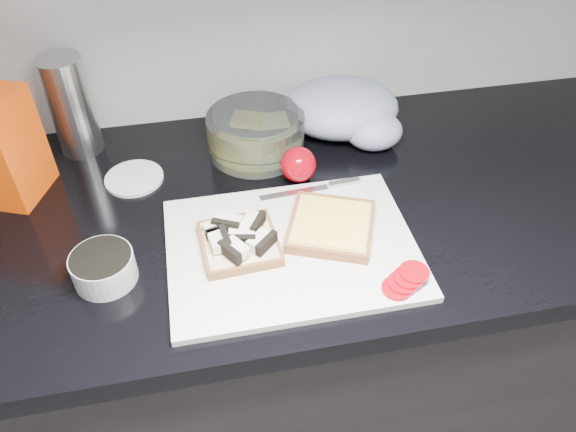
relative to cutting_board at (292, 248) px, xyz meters
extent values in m
cube|color=black|center=(-0.10, 0.13, -0.48)|extent=(3.50, 0.60, 0.86)
cube|color=black|center=(-0.10, 0.13, -0.03)|extent=(3.50, 0.64, 0.04)
cube|color=silver|center=(0.00, 0.00, 0.00)|extent=(0.40, 0.30, 0.01)
cube|color=#C6AE8B|center=(-0.08, 0.01, 0.01)|extent=(0.13, 0.13, 0.02)
cube|color=silver|center=(-0.11, 0.04, 0.03)|extent=(0.05, 0.03, 0.02)
cube|color=black|center=(-0.11, 0.04, 0.03)|extent=(0.05, 0.02, 0.02)
cube|color=silver|center=(-0.10, 0.05, 0.03)|extent=(0.05, 0.04, 0.02)
cube|color=black|center=(-0.10, 0.05, 0.03)|extent=(0.05, 0.03, 0.02)
cube|color=silver|center=(-0.06, 0.04, 0.03)|extent=(0.04, 0.05, 0.02)
cube|color=black|center=(-0.06, 0.04, 0.03)|extent=(0.03, 0.04, 0.02)
cube|color=silver|center=(-0.12, 0.01, 0.03)|extent=(0.03, 0.05, 0.02)
cube|color=black|center=(-0.12, 0.01, 0.03)|extent=(0.02, 0.05, 0.02)
cube|color=silver|center=(-0.08, 0.01, 0.03)|extent=(0.05, 0.03, 0.02)
cube|color=black|center=(-0.08, 0.01, 0.03)|extent=(0.05, 0.02, 0.02)
cube|color=silver|center=(-0.05, 0.00, 0.03)|extent=(0.05, 0.05, 0.02)
cube|color=black|center=(-0.05, 0.00, 0.03)|extent=(0.04, 0.04, 0.02)
cube|color=silver|center=(-0.09, -0.02, 0.03)|extent=(0.04, 0.05, 0.02)
cube|color=black|center=(-0.09, -0.02, 0.03)|extent=(0.03, 0.04, 0.02)
cube|color=#C6AE8B|center=(0.07, 0.02, 0.01)|extent=(0.17, 0.17, 0.02)
cube|color=#FFD94B|center=(0.07, 0.02, 0.03)|extent=(0.15, 0.15, 0.00)
cylinder|color=#98030E|center=(0.14, -0.12, 0.01)|extent=(0.05, 0.05, 0.01)
cylinder|color=#98030E|center=(0.15, -0.12, 0.01)|extent=(0.05, 0.05, 0.01)
cylinder|color=#98030E|center=(0.16, -0.11, 0.02)|extent=(0.05, 0.05, 0.01)
cylinder|color=#98030E|center=(0.17, -0.10, 0.02)|extent=(0.06, 0.06, 0.01)
cube|color=#B0B0B4|center=(0.03, 0.13, 0.01)|extent=(0.13, 0.02, 0.00)
cube|color=#B0B0B4|center=(0.13, 0.13, 0.01)|extent=(0.06, 0.02, 0.01)
cylinder|color=#A2A7A6|center=(-0.29, 0.00, 0.02)|extent=(0.10, 0.10, 0.05)
cylinder|color=black|center=(-0.29, 0.00, 0.04)|extent=(0.09, 0.09, 0.01)
cylinder|color=silver|center=(-0.25, 0.24, 0.00)|extent=(0.12, 0.12, 0.01)
cylinder|color=silver|center=(-0.01, 0.29, 0.03)|extent=(0.19, 0.19, 0.08)
cube|color=#FFD94B|center=(-0.03, 0.29, 0.03)|extent=(0.07, 0.06, 0.04)
cube|color=#E9DB8B|center=(0.02, 0.29, 0.01)|extent=(0.06, 0.05, 0.01)
cylinder|color=#AAABAF|center=(-0.35, 0.36, 0.09)|extent=(0.08, 0.08, 0.20)
ellipsoid|color=#95A3B7|center=(0.17, 0.33, 0.05)|extent=(0.26, 0.21, 0.10)
ellipsoid|color=#95A3B7|center=(0.22, 0.25, 0.03)|extent=(0.12, 0.11, 0.07)
sphere|color=#98030E|center=(0.05, 0.18, 0.03)|extent=(0.07, 0.07, 0.07)
camera|label=1|loc=(-0.13, -0.62, 0.66)|focal=35.00mm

